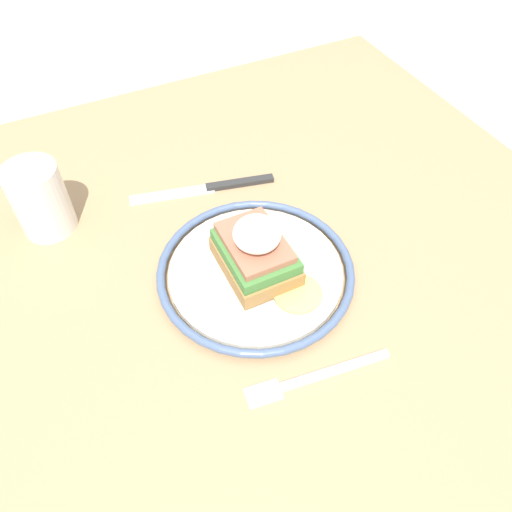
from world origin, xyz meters
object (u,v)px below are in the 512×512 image
fork (311,378)px  sandwich (258,251)px  knife (214,187)px  cup (40,199)px  plate (256,271)px

fork → sandwich: bearing=-4.4°
fork → knife: 0.31m
fork → cup: bearing=30.0°
plate → knife: 0.16m
plate → cup: cup is taller
knife → cup: (0.03, 0.22, 0.05)m
sandwich → knife: bearing=-4.5°
cup → sandwich: bearing=-133.0°
sandwich → cup: (0.19, 0.20, 0.00)m
sandwich → cup: bearing=47.0°
fork → knife: (0.31, -0.02, 0.00)m
plate → knife: bearing=-5.3°
plate → fork: bearing=176.5°
cup → plate: bearing=-133.1°
sandwich → cup: cup is taller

